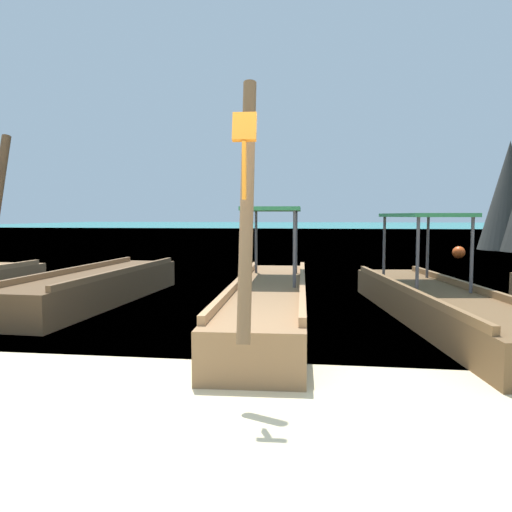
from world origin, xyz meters
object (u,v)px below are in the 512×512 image
Objects in this scene: longtail_boat_orange_ribbon at (270,299)px; longtail_boat_red_ribbon at (98,287)px; longtail_boat_blue_ribbon at (439,303)px; mooring_buoy_near at (459,253)px.

longtail_boat_red_ribbon is at bearing 160.90° from longtail_boat_orange_ribbon.
longtail_boat_orange_ribbon is 1.01× the size of longtail_boat_blue_ribbon.
longtail_boat_red_ribbon is at bearing -129.43° from mooring_buoy_near.
longtail_boat_blue_ribbon is at bearing -9.07° from longtail_boat_red_ribbon.
mooring_buoy_near is (3.19, 11.99, -0.07)m from longtail_boat_blue_ribbon.
longtail_boat_orange_ribbon reaches higher than longtail_boat_red_ribbon.
longtail_boat_blue_ribbon is (5.90, -0.94, 0.00)m from longtail_boat_red_ribbon.
longtail_boat_blue_ribbon is at bearing -104.91° from mooring_buoy_near.
mooring_buoy_near is at bearing 75.09° from longtail_boat_blue_ribbon.
longtail_boat_red_ribbon is 5.97m from longtail_boat_blue_ribbon.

